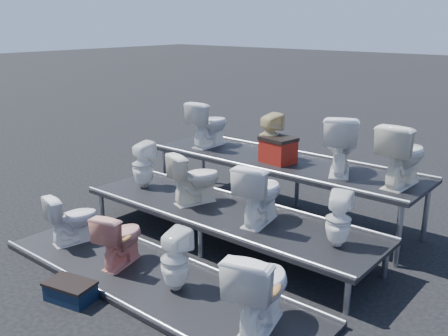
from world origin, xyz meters
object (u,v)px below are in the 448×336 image
Objects in this scene: toilet_1 at (120,238)px; toilet_6 at (260,192)px; toilet_10 at (341,144)px; toilet_4 at (143,165)px; toilet_3 at (260,288)px; toilet_9 at (270,136)px; red_crate at (278,151)px; toilet_11 at (403,154)px; step_stool at (71,292)px; toilet_7 at (338,219)px; toilet_2 at (175,260)px; toilet_0 at (73,218)px; toilet_5 at (195,178)px; toilet_8 at (209,124)px.

toilet_1 is 0.87× the size of toilet_6.
toilet_4 is at bearing 2.66° from toilet_10.
toilet_4 is (-3.05, 1.30, 0.33)m from toilet_3.
toilet_6 reaches higher than toilet_3.
toilet_4 is 0.89× the size of toilet_6.
toilet_9 is 1.50× the size of red_crate.
step_stool is at bearing 60.14° from toilet_11.
toilet_3 is 1.84× the size of red_crate.
toilet_7 is 0.77× the size of toilet_10.
toilet_11 is 1.78m from red_crate.
toilet_7 is (1.22, 1.30, 0.37)m from toilet_2.
toilet_3 is 2.77m from toilet_10.
toilet_9 reaches higher than toilet_6.
toilet_0 is 2.45m from toilet_6.
step_stool is (1.19, -2.10, -0.71)m from toilet_4.
toilet_11 reaches higher than step_stool.
toilet_4 is 1.37× the size of step_stool.
red_crate reaches higher than toilet_1.
toilet_3 is at bearing 86.24° from toilet_11.
toilet_2 reaches higher than toilet_1.
toilet_7 is at bearing -161.02° from toilet_5.
toilet_7 is 0.91× the size of toilet_9.
toilet_0 is 1.07× the size of toilet_7.
toilet_6 is (1.07, 0.00, 0.03)m from toilet_5.
toilet_6 is 1.83m from toilet_11.
toilet_3 is 1.34m from toilet_7.
toilet_11 is 4.19m from step_stool.
toilet_11 reaches higher than toilet_5.
toilet_4 is 1.11× the size of toilet_7.
toilet_8 is (-2.90, 2.60, 0.76)m from toilet_3.
toilet_3 is 1.66× the size of step_stool.
toilet_6 is (1.07, 1.30, 0.45)m from toilet_1.
toilet_1 is at bearing -2.17° from toilet_2.
toilet_1 is 1.08× the size of toilet_7.
toilet_4 is at bearing 106.76° from step_stool.
toilet_1 is 0.98× the size of toilet_4.
toilet_8 reaches higher than toilet_2.
red_crate reaches higher than toilet_0.
toilet_8 is (-1.80, 2.60, 0.83)m from toilet_2.
toilet_7 is (3.08, 1.30, 0.38)m from toilet_0.
toilet_11 reaches higher than toilet_3.
toilet_0 is at bearing -14.25° from toilet_3.
red_crate is (-0.54, 1.20, 0.18)m from toilet_6.
toilet_0 is at bearing 7.70° from toilet_7.
red_crate is at bearing -83.52° from toilet_2.
red_crate is (-1.76, -0.10, -0.24)m from toilet_11.
red_crate is (-1.48, 2.50, 0.55)m from toilet_3.
toilet_8 is (-0.89, 2.60, 0.84)m from toilet_1.
toilet_11 is (0.84, 0.00, -0.00)m from toilet_10.
toilet_0 is 0.82× the size of toilet_10.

